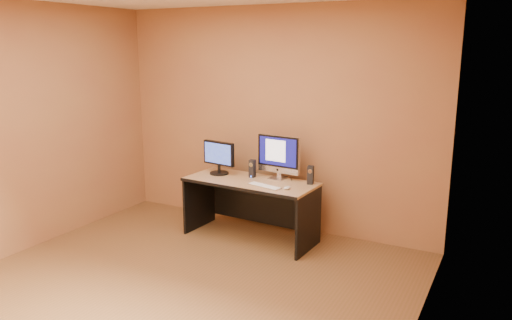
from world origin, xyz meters
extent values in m
plane|color=brown|center=(0.00, 0.00, 0.00)|extent=(4.00, 4.00, 0.00)
cube|color=silver|center=(0.24, 1.31, 0.69)|extent=(0.41, 0.20, 0.02)
ellipsoid|color=silver|center=(0.49, 1.33, 0.69)|extent=(0.08, 0.10, 0.03)
cylinder|color=black|center=(0.35, 1.74, 0.68)|extent=(0.10, 0.18, 0.01)
cylinder|color=black|center=(0.24, 1.73, 0.68)|extent=(0.10, 0.14, 0.01)
camera|label=1|loc=(2.54, -3.24, 2.13)|focal=35.00mm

